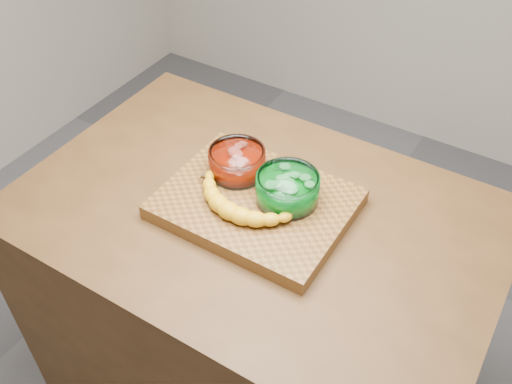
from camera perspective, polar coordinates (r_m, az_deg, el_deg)
The scene contains 5 objects.
counter at distance 1.77m, azimuth 0.00°, elevation -12.23°, with size 1.20×0.80×0.90m, color #4E3017.
cutting_board at distance 1.41m, azimuth 0.00°, elevation -1.19°, with size 0.45×0.35×0.04m, color brown.
bowl_red at distance 1.45m, azimuth -1.91°, elevation 3.04°, with size 0.14×0.14×0.07m.
bowl_green at distance 1.37m, azimuth 3.17°, elevation 0.34°, with size 0.15×0.15×0.07m.
banana at distance 1.36m, azimuth -1.58°, elevation -1.01°, with size 0.30×0.14×0.04m, color gold, non-canonical shape.
Camera 1 is at (0.53, -0.86, 1.90)m, focal length 40.00 mm.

